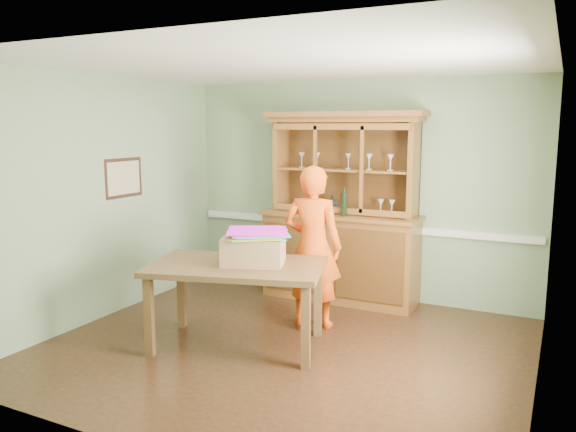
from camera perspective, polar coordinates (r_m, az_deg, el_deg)
The scene contains 14 objects.
floor at distance 5.64m, azimuth -0.38°, elevation -13.23°, with size 4.50×4.50×0.00m, color #462A16.
ceiling at distance 5.24m, azimuth -0.41°, elevation 15.21°, with size 4.50×4.50×0.00m, color white.
wall_back at distance 7.10m, azimuth 6.92°, elevation 2.65°, with size 4.50×4.50×0.00m, color gray.
wall_left at distance 6.59m, azimuth -18.13°, elevation 1.76°, with size 4.00×4.00×0.00m, color gray.
wall_right at distance 4.72m, azimuth 24.79°, elevation -1.42°, with size 4.00×4.00×0.00m, color gray.
wall_front at distance 3.63m, azimuth -14.80°, elevation -3.84°, with size 4.50×4.50×0.00m, color gray.
chair_rail at distance 7.14m, azimuth 6.78°, elevation -0.96°, with size 4.41×0.05×0.08m, color white.
framed_map at distance 6.77m, azimuth -16.31°, elevation 3.73°, with size 0.03×0.60×0.46m.
window_panel at distance 4.40m, azimuth 24.51°, elevation -0.14°, with size 0.03×0.96×1.36m.
china_hutch at distance 6.97m, azimuth 5.44°, elevation -1.94°, with size 1.97×0.65×2.31m.
dining_table at distance 5.48m, azimuth -5.19°, elevation -5.86°, with size 1.86×1.41×0.83m.
cardboard_box at distance 5.43m, azimuth -3.50°, elevation -3.47°, with size 0.57×0.46×0.27m, color tan.
kite_stack at distance 5.40m, azimuth -3.07°, elevation -1.76°, with size 0.69×0.69×0.06m.
person at distance 6.00m, azimuth 2.53°, elevation -3.12°, with size 0.64×0.42×1.74m, color #F1500F.
Camera 1 is at (2.35, -4.65, 2.15)m, focal length 35.00 mm.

